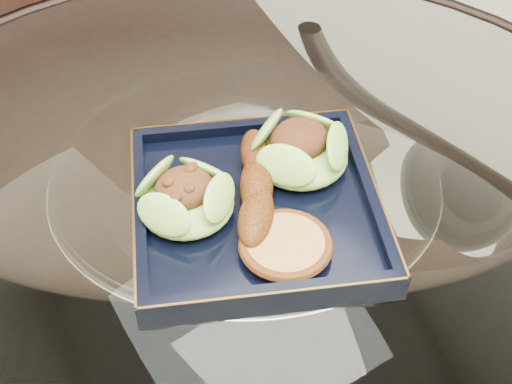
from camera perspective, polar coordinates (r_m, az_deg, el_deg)
dining_table at (r=0.94m, az=-0.74°, el=-8.08°), size 1.13×1.13×0.77m
dining_chair at (r=1.30m, az=-9.93°, el=8.69°), size 0.53×0.53×1.06m
navy_plate at (r=0.80m, az=-0.00°, el=-1.53°), size 0.35×0.35×0.02m
lettuce_wrap_left at (r=0.77m, az=-5.62°, el=-0.62°), size 0.12×0.12×0.04m
lettuce_wrap_right at (r=0.83m, az=3.54°, el=3.25°), size 0.14×0.14×0.04m
roasted_plantain at (r=0.79m, az=0.04°, el=0.56°), size 0.13×0.17×0.03m
crumb_patty at (r=0.74m, az=2.38°, el=-4.37°), size 0.09×0.09×0.02m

